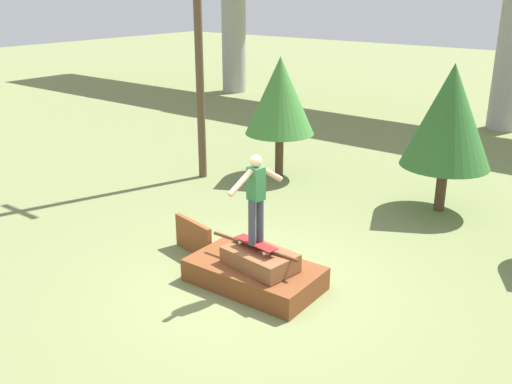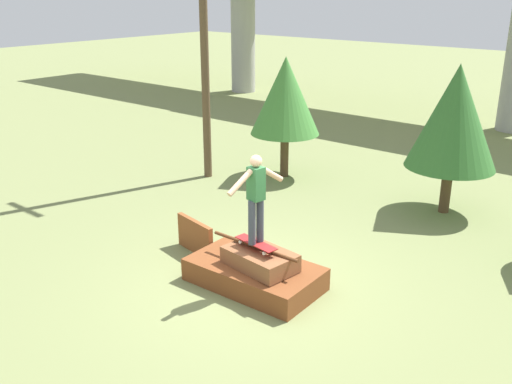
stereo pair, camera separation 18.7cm
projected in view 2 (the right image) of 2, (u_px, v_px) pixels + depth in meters
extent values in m
plane|color=olive|center=(254.00, 284.00, 9.43)|extent=(80.00, 80.00, 0.00)
cube|color=brown|center=(254.00, 274.00, 9.37)|extent=(2.19, 1.29, 0.38)
cube|color=brown|center=(260.00, 259.00, 9.15)|extent=(1.26, 0.86, 0.31)
cylinder|color=#5B3319|center=(254.00, 246.00, 9.20)|extent=(1.72, 0.06, 0.06)
cube|color=brown|center=(195.00, 237.00, 10.47)|extent=(1.02, 0.28, 0.64)
cube|color=maroon|center=(256.00, 243.00, 9.06)|extent=(0.83, 0.32, 0.01)
cylinder|color=silver|center=(272.00, 250.00, 8.94)|extent=(0.06, 0.04, 0.05)
cylinder|color=silver|center=(264.00, 253.00, 8.82)|extent=(0.06, 0.04, 0.05)
cylinder|color=silver|center=(248.00, 239.00, 9.33)|extent=(0.06, 0.04, 0.05)
cylinder|color=silver|center=(240.00, 242.00, 9.22)|extent=(0.06, 0.04, 0.05)
cylinder|color=#383D4C|center=(260.00, 220.00, 8.98)|extent=(0.12, 0.12, 0.73)
cylinder|color=#383D4C|center=(252.00, 223.00, 8.88)|extent=(0.12, 0.12, 0.73)
cube|color=#2D6638|center=(256.00, 183.00, 8.72)|extent=(0.25, 0.24, 0.53)
sphere|color=tan|center=(256.00, 161.00, 8.59)|extent=(0.19, 0.19, 0.19)
cylinder|color=tan|center=(271.00, 174.00, 8.89)|extent=(0.16, 0.49, 0.35)
cylinder|color=tan|center=(240.00, 183.00, 8.48)|extent=(0.16, 0.49, 0.35)
cylinder|color=#9E9E99|center=(243.00, 36.00, 25.88)|extent=(1.10, 1.10, 5.03)
cylinder|color=brown|center=(204.00, 19.00, 13.49)|extent=(0.20, 0.20, 7.83)
cylinder|color=#4C3823|center=(446.00, 190.00, 12.31)|extent=(0.22, 0.22, 1.03)
cone|color=#336B2D|center=(455.00, 117.00, 11.76)|extent=(1.88, 1.88, 2.17)
cylinder|color=#4C3823|center=(284.00, 155.00, 14.64)|extent=(0.21, 0.21, 1.13)
cone|color=#428438|center=(285.00, 96.00, 14.12)|extent=(1.74, 1.74, 1.92)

